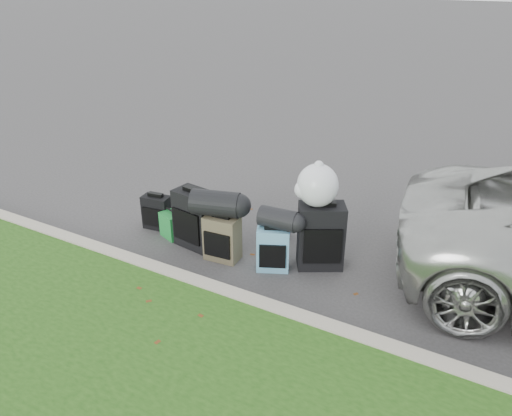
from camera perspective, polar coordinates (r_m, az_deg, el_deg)
The scene contains 12 objects.
ground at distance 6.35m, azimuth -0.10°, elevation -5.35°, with size 120.00×120.00×0.00m, color #383535.
curb at distance 5.60m, azimuth -5.20°, elevation -9.28°, with size 120.00×0.18×0.15m, color #9E937F.
suitcase_small_black at distance 7.02m, azimuth -11.23°, elevation -0.46°, with size 0.38×0.21×0.48m, color black.
suitcase_large_black_left at distance 6.43m, azimuth -6.91°, elevation -1.24°, with size 0.53×0.32×0.77m, color black.
suitcase_olive at distance 6.15m, azimuth -3.87°, elevation -3.43°, with size 0.42×0.26×0.58m, color #423B29.
suitcase_teal at distance 5.94m, azimuth 1.95°, elevation -4.71°, with size 0.38×0.23×0.54m, color teal.
suitcase_large_black_right at distance 5.99m, azimuth 7.42°, elevation -3.20°, with size 0.54×0.32×0.81m, color black.
tote_green at distance 6.78m, azimuth -9.50°, elevation -1.92°, with size 0.30×0.24×0.34m, color #1B7A30.
tote_navy at distance 6.74m, azimuth 2.62°, elevation -2.09°, with size 0.25×0.20×0.27m, color navy.
duffel_left at distance 6.00m, azimuth -4.65°, elevation 0.54°, with size 0.31×0.31×0.58m, color black.
duffel_right at distance 5.76m, azimuth 2.55°, elevation -1.23°, with size 0.25×0.25×0.44m, color black.
trash_bag at distance 5.72m, azimuth 7.06°, elevation 2.59°, with size 0.48×0.48×0.48m, color silver.
Camera 1 is at (2.67, -4.74, 3.28)m, focal length 35.00 mm.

